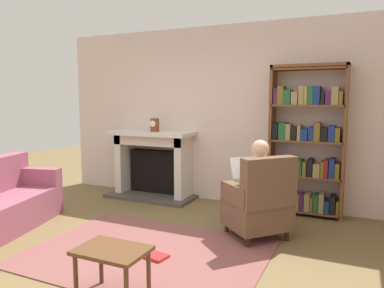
% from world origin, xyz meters
% --- Properties ---
extents(ground, '(14.00, 14.00, 0.00)m').
position_xyz_m(ground, '(0.00, 0.00, 0.00)').
color(ground, brown).
extents(back_wall, '(5.60, 0.10, 2.70)m').
position_xyz_m(back_wall, '(0.00, 2.55, 1.35)').
color(back_wall, beige).
rests_on(back_wall, ground).
extents(area_rug, '(2.40, 1.80, 0.01)m').
position_xyz_m(area_rug, '(0.00, 0.30, 0.01)').
color(area_rug, brown).
rests_on(area_rug, ground).
extents(fireplace, '(1.43, 0.64, 1.08)m').
position_xyz_m(fireplace, '(-1.09, 2.30, 0.57)').
color(fireplace, '#4C4742').
rests_on(fireplace, ground).
extents(mantel_clock, '(0.14, 0.14, 0.21)m').
position_xyz_m(mantel_clock, '(-1.01, 2.20, 1.19)').
color(mantel_clock, brown).
rests_on(mantel_clock, fireplace).
extents(bookshelf, '(0.99, 0.32, 2.05)m').
position_xyz_m(bookshelf, '(1.29, 2.33, 0.99)').
color(bookshelf, brown).
rests_on(bookshelf, ground).
extents(armchair_reading, '(0.89, 0.89, 0.97)m').
position_xyz_m(armchair_reading, '(0.95, 1.19, 0.42)').
color(armchair_reading, '#331E14').
rests_on(armchair_reading, ground).
extents(seated_reader, '(0.59, 0.58, 1.14)m').
position_xyz_m(seated_reader, '(0.87, 1.27, 0.62)').
color(seated_reader, white).
rests_on(seated_reader, ground).
extents(side_table, '(0.56, 0.39, 0.42)m').
position_xyz_m(side_table, '(0.22, -0.56, 0.36)').
color(side_table, brown).
rests_on(side_table, ground).
extents(scattered_books, '(0.46, 0.26, 0.03)m').
position_xyz_m(scattered_books, '(0.03, 0.24, 0.03)').
color(scattered_books, red).
rests_on(scattered_books, area_rug).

